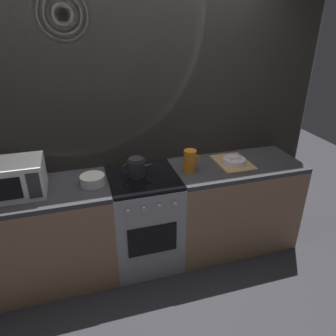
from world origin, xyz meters
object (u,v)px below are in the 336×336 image
(dish_pile, at_px, (233,162))
(kettle, at_px, (136,167))
(mixing_bowl, at_px, (93,180))
(stove_unit, at_px, (145,220))
(pitcher, at_px, (190,161))
(microwave, at_px, (13,178))

(dish_pile, bearing_deg, kettle, 178.45)
(kettle, distance_m, mixing_bowl, 0.38)
(stove_unit, xyz_separation_m, mixing_bowl, (-0.42, -0.02, 0.49))
(stove_unit, xyz_separation_m, dish_pile, (0.86, 0.00, 0.47))
(kettle, distance_m, dish_pile, 0.91)
(mixing_bowl, bearing_deg, kettle, 6.75)
(mixing_bowl, distance_m, pitcher, 0.85)
(kettle, relative_size, mixing_bowl, 1.42)
(microwave, bearing_deg, stove_unit, -0.19)
(pitcher, bearing_deg, kettle, 174.86)
(pitcher, bearing_deg, stove_unit, 178.05)
(stove_unit, height_order, pitcher, pitcher)
(dish_pile, bearing_deg, pitcher, -177.66)
(microwave, bearing_deg, mixing_bowl, -1.94)
(pitcher, bearing_deg, mixing_bowl, -179.86)
(stove_unit, height_order, kettle, kettle)
(microwave, bearing_deg, pitcher, -0.71)
(stove_unit, relative_size, dish_pile, 2.25)
(stove_unit, bearing_deg, kettle, 148.89)
(pitcher, relative_size, dish_pile, 0.50)
(kettle, xyz_separation_m, mixing_bowl, (-0.38, -0.04, -0.04))
(mixing_bowl, bearing_deg, stove_unit, 2.24)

